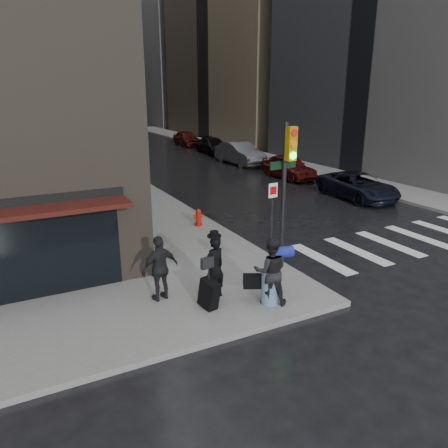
{
  "coord_description": "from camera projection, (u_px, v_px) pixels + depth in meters",
  "views": [
    {
      "loc": [
        -5.73,
        -9.6,
        5.51
      ],
      "look_at": [
        0.49,
        2.3,
        1.3
      ],
      "focal_mm": 35.0,
      "sensor_mm": 36.0,
      "label": 1
    }
  ],
  "objects": [
    {
      "name": "parked_car_2",
      "position": [
        240.0,
        153.0,
        32.54
      ],
      "size": [
        1.91,
        5.01,
        1.63
      ],
      "primitive_type": "imported",
      "rotation": [
        0.0,
        0.0,
        0.04
      ],
      "color": "#46464A",
      "rests_on": "ground"
    },
    {
      "name": "bldg_distant",
      "position": [
        52.0,
        25.0,
        76.14
      ],
      "size": [
        40.0,
        12.0,
        32.0
      ],
      "primitive_type": "cube",
      "color": "slate",
      "rests_on": "ground"
    },
    {
      "name": "ground",
      "position": [
        247.0,
        292.0,
        12.3
      ],
      "size": [
        140.0,
        140.0,
        0.0
      ],
      "primitive_type": "plane",
      "color": "black",
      "rests_on": "ground"
    },
    {
      "name": "sidewalk_right",
      "position": [
        225.0,
        148.0,
        41.08
      ],
      "size": [
        3.0,
        50.0,
        0.15
      ],
      "primitive_type": "cube",
      "color": "slate",
      "rests_on": "ground"
    },
    {
      "name": "man_jeans",
      "position": [
        270.0,
        271.0,
        11.1
      ],
      "size": [
        1.21,
        1.1,
        1.79
      ],
      "rotation": [
        0.0,
        0.0,
        2.67
      ],
      "color": "black",
      "rests_on": "ground"
    },
    {
      "name": "traffic_light",
      "position": [
        286.0,
        176.0,
        13.06
      ],
      "size": [
        1.1,
        0.54,
        4.4
      ],
      "rotation": [
        0.0,
        0.0,
        0.1
      ],
      "color": "black",
      "rests_on": "ground"
    },
    {
      "name": "man_overcoat",
      "position": [
        213.0,
        272.0,
        11.33
      ],
      "size": [
        0.97,
        1.13,
        1.89
      ],
      "rotation": [
        0.0,
        0.0,
        3.38
      ],
      "color": "black",
      "rests_on": "ground"
    },
    {
      "name": "parked_car_3",
      "position": [
        213.0,
        146.0,
        37.98
      ],
      "size": [
        2.11,
        4.7,
        1.34
      ],
      "primitive_type": "imported",
      "rotation": [
        0.0,
        0.0,
        -0.05
      ],
      "color": "black",
      "rests_on": "ground"
    },
    {
      "name": "crosswalk",
      "position": [
        405.0,
        240.0,
        16.46
      ],
      "size": [
        8.5,
        3.0,
        0.01
      ],
      "color": "silver",
      "rests_on": "ground"
    },
    {
      "name": "fire_hydrant",
      "position": [
        198.0,
        218.0,
        17.64
      ],
      "size": [
        0.41,
        0.31,
        0.7
      ],
      "rotation": [
        0.0,
        0.0,
        -0.24
      ],
      "color": "#9C1309",
      "rests_on": "ground"
    },
    {
      "name": "man_greycoat",
      "position": [
        160.0,
        268.0,
        11.31
      ],
      "size": [
        1.09,
        0.61,
        1.76
      ],
      "rotation": [
        0.0,
        0.0,
        3.32
      ],
      "color": "black",
      "rests_on": "ground"
    },
    {
      "name": "parked_car_1",
      "position": [
        288.0,
        167.0,
        27.54
      ],
      "size": [
        1.77,
        4.34,
        1.47
      ],
      "primitive_type": "imported",
      "rotation": [
        0.0,
        0.0,
        0.01
      ],
      "color": "#45100D",
      "rests_on": "ground"
    },
    {
      "name": "parked_car_0",
      "position": [
        358.0,
        186.0,
        22.51
      ],
      "size": [
        2.53,
        4.91,
        1.33
      ],
      "primitive_type": "imported",
      "rotation": [
        0.0,
        0.0,
        -0.07
      ],
      "color": "black",
      "rests_on": "ground"
    },
    {
      "name": "parked_car_4",
      "position": [
        187.0,
        138.0,
        43.07
      ],
      "size": [
        1.87,
        4.32,
        1.45
      ],
      "primitive_type": "imported",
      "rotation": [
        0.0,
        0.0,
        -0.04
      ],
      "color": "#41110D",
      "rests_on": "ground"
    },
    {
      "name": "sidewalk_left",
      "position": [
        77.0,
        158.0,
        35.12
      ],
      "size": [
        4.0,
        50.0,
        0.15
      ],
      "primitive_type": "cube",
      "color": "slate",
      "rests_on": "ground"
    },
    {
      "name": "bldg_right_far",
      "position": [
        204.0,
        41.0,
        69.11
      ],
      "size": [
        22.0,
        20.0,
        25.0
      ],
      "primitive_type": "cube",
      "color": "slate",
      "rests_on": "ground"
    }
  ]
}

